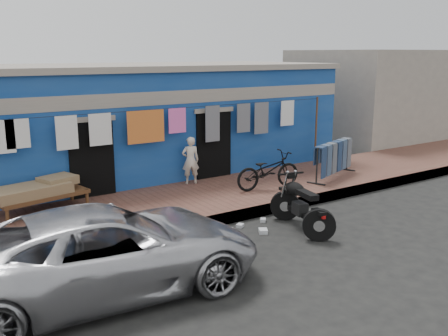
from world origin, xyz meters
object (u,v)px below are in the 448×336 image
seated_person (190,160)px  charpoy (41,196)px  motorcycle (301,204)px  jeans_rack (333,159)px  bicycle (268,166)px  car (106,249)px

seated_person → charpoy: size_ratio=0.58×
motorcycle → jeans_rack: jeans_rack is taller
bicycle → motorcycle: 2.49m
charpoy → jeans_rack: jeans_rack is taller
car → motorcycle: bearing=-80.2°
bicycle → jeans_rack: bicycle is taller
seated_person → bicycle: 2.10m
car → charpoy: size_ratio=2.29×
charpoy → motorcycle: bearing=-38.7°
car → charpoy: (0.01, 3.99, -0.11)m
seated_person → motorcycle: seated_person is taller
motorcycle → charpoy: bearing=153.1°
car → seated_person: (3.97, 4.27, 0.18)m
motorcycle → jeans_rack: size_ratio=0.86×
seated_person → bicycle: size_ratio=0.71×
motorcycle → seated_person: bearing=108.9°
charpoy → bicycle: bearing=-13.3°
bicycle → charpoy: bicycle is taller
motorcycle → charpoy: (-4.45, 3.56, 0.02)m
car → seated_person: bearing=-38.6°
jeans_rack → motorcycle: bearing=-145.2°
seated_person → motorcycle: bearing=114.7°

